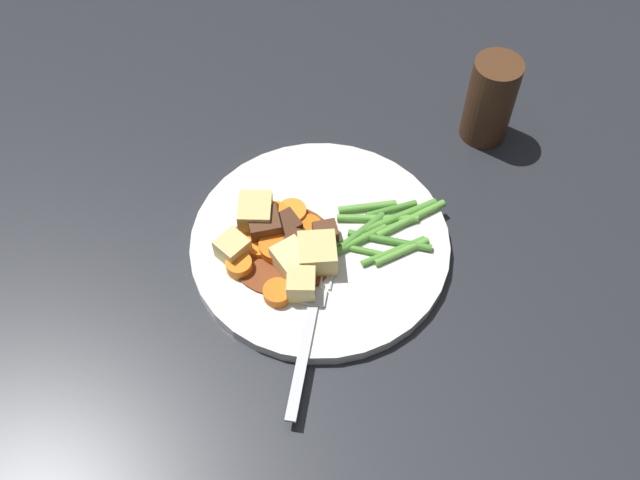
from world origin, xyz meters
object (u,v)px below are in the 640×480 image
object	(u,v)px
carrot_slice_4	(260,243)
potato_chunk_3	(256,214)
meat_chunk_2	(296,249)
carrot_slice_2	(292,213)
meat_chunk_1	(264,225)
pepper_mill	(490,100)
potato_chunk_0	(317,254)
carrot_slice_1	(278,251)
potato_chunk_2	(233,248)
carrot_slice_5	(277,293)
fork	(309,326)
dinner_plate	(320,244)
potato_chunk_4	(291,260)
potato_chunk_1	(301,285)
carrot_slice_6	(239,265)
carrot_slice_3	(274,218)
carrot_slice_0	(308,228)
meat_chunk_3	(326,235)
meat_chunk_0	(287,225)

from	to	relation	value
carrot_slice_4	potato_chunk_3	size ratio (longest dim) A/B	0.94
meat_chunk_2	carrot_slice_2	bearing A→B (deg)	-101.24
meat_chunk_1	pepper_mill	size ratio (longest dim) A/B	0.30
potato_chunk_0	carrot_slice_1	bearing A→B (deg)	-29.44
carrot_slice_1	potato_chunk_3	size ratio (longest dim) A/B	0.97
potato_chunk_2	meat_chunk_2	xyz separation A→B (m)	(-0.06, 0.02, 0.00)
carrot_slice_2	carrot_slice_5	world-z (taller)	same
carrot_slice_5	fork	xyz separation A→B (m)	(-0.02, 0.04, -0.00)
dinner_plate	potato_chunk_2	size ratio (longest dim) A/B	9.39
potato_chunk_4	potato_chunk_0	bearing A→B (deg)	176.99
potato_chunk_0	potato_chunk_1	size ratio (longest dim) A/B	1.38
meat_chunk_2	fork	world-z (taller)	meat_chunk_2
carrot_slice_6	potato_chunk_3	bearing A→B (deg)	-121.61
dinner_plate	potato_chunk_3	distance (m)	0.07
carrot_slice_3	carrot_slice_4	distance (m)	0.03
carrot_slice_0	pepper_mill	world-z (taller)	pepper_mill
potato_chunk_1	potato_chunk_4	world-z (taller)	same
carrot_slice_4	meat_chunk_3	size ratio (longest dim) A/B	1.48
dinner_plate	potato_chunk_4	xyz separation A→B (m)	(0.04, 0.02, 0.02)
carrot_slice_2	meat_chunk_1	bearing A→B (deg)	18.46
potato_chunk_0	meat_chunk_0	xyz separation A→B (m)	(0.02, -0.05, -0.00)
meat_chunk_3	fork	world-z (taller)	meat_chunk_3
potato_chunk_2	potato_chunk_4	bearing A→B (deg)	147.79
potato_chunk_3	dinner_plate	bearing A→B (deg)	143.37
dinner_plate	carrot_slice_0	size ratio (longest dim) A/B	8.79
meat_chunk_0	meat_chunk_2	xyz separation A→B (m)	(0.00, 0.03, 0.00)
meat_chunk_0	potato_chunk_1	bearing A→B (deg)	83.78
carrot_slice_6	carrot_slice_5	bearing A→B (deg)	123.56
carrot_slice_5	carrot_slice_6	size ratio (longest dim) A/B	1.07
potato_chunk_2	potato_chunk_4	world-z (taller)	potato_chunk_4
fork	potato_chunk_4	bearing A→B (deg)	-92.86
carrot_slice_3	meat_chunk_3	size ratio (longest dim) A/B	1.49
potato_chunk_1	pepper_mill	size ratio (longest dim) A/B	0.27
carrot_slice_2	meat_chunk_3	xyz separation A→B (m)	(-0.02, 0.04, 0.00)
carrot_slice_0	meat_chunk_0	xyz separation A→B (m)	(0.02, -0.01, 0.00)
carrot_slice_0	carrot_slice_6	world-z (taller)	carrot_slice_6
meat_chunk_0	potato_chunk_4	bearing A→B (deg)	78.61
meat_chunk_2	carrot_slice_5	bearing A→B (deg)	51.36
potato_chunk_1	meat_chunk_1	bearing A→B (deg)	-79.31
meat_chunk_3	carrot_slice_1	bearing A→B (deg)	3.29
carrot_slice_2	meat_chunk_1	distance (m)	0.03
meat_chunk_1	potato_chunk_0	bearing A→B (deg)	128.49
carrot_slice_5	meat_chunk_1	world-z (taller)	meat_chunk_1
meat_chunk_0	carrot_slice_1	bearing A→B (deg)	56.88
dinner_plate	carrot_slice_3	size ratio (longest dim) A/B	7.49
meat_chunk_0	meat_chunk_3	xyz separation A→B (m)	(-0.03, 0.02, -0.00)
carrot_slice_4	fork	xyz separation A→B (m)	(-0.02, 0.10, -0.00)
carrot_slice_0	dinner_plate	bearing A→B (deg)	119.12
fork	carrot_slice_0	bearing A→B (deg)	-106.77
potato_chunk_1	meat_chunk_1	distance (m)	0.08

